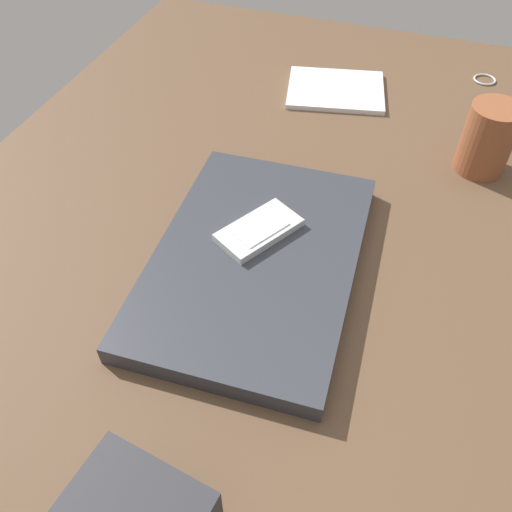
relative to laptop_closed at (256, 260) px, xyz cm
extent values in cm
cube|color=brown|center=(8.28, 4.46, -2.75)|extent=(120.00, 80.00, 3.00)
cube|color=#33353D|center=(0.00, 0.00, 0.00)|extent=(35.07, 24.34, 2.49)
cube|color=silver|center=(3.24, 0.76, 1.73)|extent=(11.24, 9.53, 0.97)
cube|color=white|center=(3.24, 0.76, 2.29)|extent=(7.39, 6.64, 0.14)
cube|color=white|center=(41.74, 0.36, -0.85)|extent=(15.76, 18.16, 0.80)
cylinder|color=brown|center=(28.30, -23.45, 3.64)|extent=(6.90, 6.90, 9.77)
torus|color=silver|center=(53.85, -23.08, -1.07)|extent=(3.80, 3.80, 0.36)
camera|label=1|loc=(-40.30, -14.00, 46.62)|focal=38.06mm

